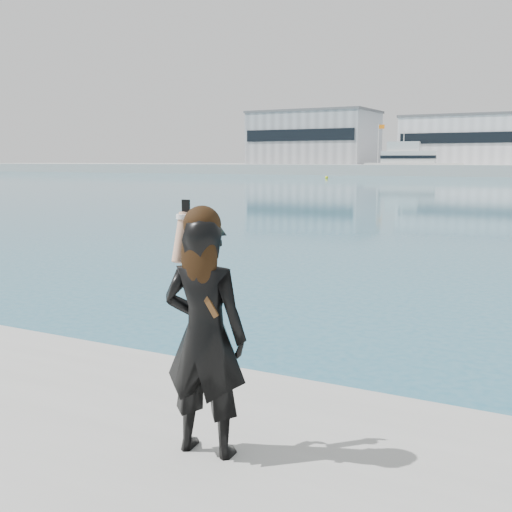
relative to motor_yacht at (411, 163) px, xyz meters
The scene contains 7 objects.
ground 118.16m from the motor_yacht, 75.55° to the right, with size 500.00×500.00×0.00m, color #1B637F.
warehouse_grey_left 29.42m from the motor_yacht, 151.98° to the left, with size 26.52×16.36×11.50m.
warehouse_white 16.14m from the motor_yacht, 61.15° to the left, with size 24.48×15.35×9.50m.
flagpole_left 11.51m from the motor_yacht, 141.91° to the left, with size 1.28×0.16×8.00m.
motor_yacht is the anchor object (origin of this frame).
buoy_far 26.34m from the motor_yacht, 103.58° to the right, with size 0.50×0.50×0.50m, color yellow.
woman 118.90m from the motor_yacht, 75.36° to the right, with size 0.62×0.45×1.68m.
Camera 1 is at (2.83, -4.06, 2.74)m, focal length 45.00 mm.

